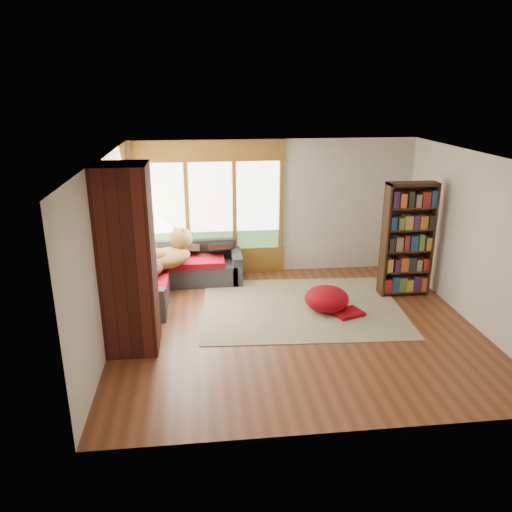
{
  "coord_description": "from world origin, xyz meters",
  "views": [
    {
      "loc": [
        -1.4,
        -6.83,
        3.53
      ],
      "look_at": [
        -0.54,
        0.66,
        0.95
      ],
      "focal_mm": 35.0,
      "sensor_mm": 36.0,
      "label": 1
    }
  ],
  "objects_px": {
    "area_rug": "(301,307)",
    "brick_chimney": "(128,261)",
    "dog_tan": "(169,248)",
    "dog_brindle": "(148,258)",
    "pouf": "(327,298)",
    "bookshelf": "(407,240)",
    "sectional_sofa": "(172,274)"
  },
  "relations": [
    {
      "from": "bookshelf",
      "to": "dog_tan",
      "type": "xyz_separation_m",
      "value": [
        -4.11,
        0.58,
        -0.18
      ]
    },
    {
      "from": "area_rug",
      "to": "brick_chimney",
      "type": "bearing_deg",
      "value": -158.49
    },
    {
      "from": "area_rug",
      "to": "pouf",
      "type": "height_order",
      "value": "pouf"
    },
    {
      "from": "sectional_sofa",
      "to": "area_rug",
      "type": "relative_size",
      "value": 0.67
    },
    {
      "from": "sectional_sofa",
      "to": "bookshelf",
      "type": "relative_size",
      "value": 1.1
    },
    {
      "from": "pouf",
      "to": "dog_tan",
      "type": "bearing_deg",
      "value": 157.18
    },
    {
      "from": "dog_tan",
      "to": "dog_brindle",
      "type": "xyz_separation_m",
      "value": [
        -0.35,
        -0.32,
        -0.06
      ]
    },
    {
      "from": "brick_chimney",
      "to": "dog_brindle",
      "type": "xyz_separation_m",
      "value": [
        0.08,
        1.67,
        -0.53
      ]
    },
    {
      "from": "brick_chimney",
      "to": "sectional_sofa",
      "type": "xyz_separation_m",
      "value": [
        0.45,
        2.05,
        -1.0
      ]
    },
    {
      "from": "pouf",
      "to": "dog_brindle",
      "type": "bearing_deg",
      "value": 165.36
    },
    {
      "from": "area_rug",
      "to": "dog_brindle",
      "type": "relative_size",
      "value": 3.76
    },
    {
      "from": "sectional_sofa",
      "to": "pouf",
      "type": "distance_m",
      "value": 2.82
    },
    {
      "from": "dog_tan",
      "to": "dog_brindle",
      "type": "distance_m",
      "value": 0.48
    },
    {
      "from": "sectional_sofa",
      "to": "dog_tan",
      "type": "bearing_deg",
      "value": -97.87
    },
    {
      "from": "area_rug",
      "to": "bookshelf",
      "type": "relative_size",
      "value": 1.64
    },
    {
      "from": "pouf",
      "to": "dog_tan",
      "type": "xyz_separation_m",
      "value": [
        -2.59,
        1.09,
        0.61
      ]
    },
    {
      "from": "brick_chimney",
      "to": "area_rug",
      "type": "xyz_separation_m",
      "value": [
        2.63,
        1.03,
        -1.29
      ]
    },
    {
      "from": "area_rug",
      "to": "pouf",
      "type": "bearing_deg",
      "value": -18.84
    },
    {
      "from": "bookshelf",
      "to": "sectional_sofa",
      "type": "bearing_deg",
      "value": 171.16
    },
    {
      "from": "area_rug",
      "to": "bookshelf",
      "type": "height_order",
      "value": "bookshelf"
    },
    {
      "from": "bookshelf",
      "to": "pouf",
      "type": "distance_m",
      "value": 1.79
    },
    {
      "from": "brick_chimney",
      "to": "pouf",
      "type": "height_order",
      "value": "brick_chimney"
    },
    {
      "from": "dog_tan",
      "to": "sectional_sofa",
      "type": "bearing_deg",
      "value": 33.72
    },
    {
      "from": "pouf",
      "to": "sectional_sofa",
      "type": "bearing_deg",
      "value": 155.96
    },
    {
      "from": "sectional_sofa",
      "to": "brick_chimney",
      "type": "bearing_deg",
      "value": -97.32
    },
    {
      "from": "sectional_sofa",
      "to": "dog_brindle",
      "type": "relative_size",
      "value": 2.52
    },
    {
      "from": "brick_chimney",
      "to": "dog_brindle",
      "type": "bearing_deg",
      "value": 87.25
    },
    {
      "from": "area_rug",
      "to": "pouf",
      "type": "distance_m",
      "value": 0.46
    },
    {
      "from": "area_rug",
      "to": "bookshelf",
      "type": "bearing_deg",
      "value": 11.14
    },
    {
      "from": "pouf",
      "to": "dog_tan",
      "type": "height_order",
      "value": "dog_tan"
    },
    {
      "from": "pouf",
      "to": "bookshelf",
      "type": "bearing_deg",
      "value": 18.62
    },
    {
      "from": "sectional_sofa",
      "to": "dog_brindle",
      "type": "distance_m",
      "value": 0.7
    }
  ]
}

